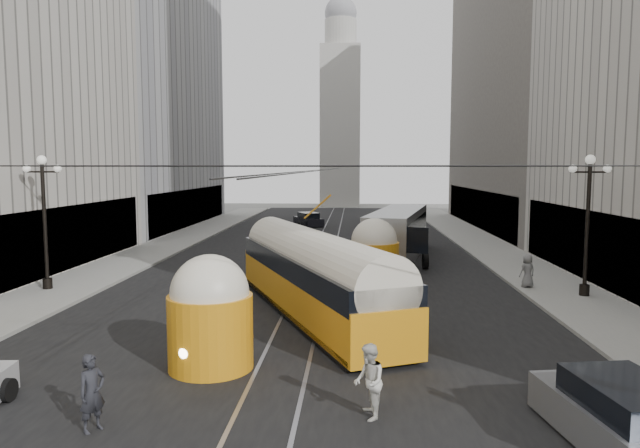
# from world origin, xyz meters

# --- Properties ---
(road) EXTENTS (20.00, 85.00, 0.02)m
(road) POSITION_xyz_m (0.00, 32.50, 0.00)
(road) COLOR black
(road) RESTS_ON ground
(sidewalk_left) EXTENTS (4.00, 72.00, 0.15)m
(sidewalk_left) POSITION_xyz_m (-12.00, 36.00, 0.07)
(sidewalk_left) COLOR gray
(sidewalk_left) RESTS_ON ground
(sidewalk_right) EXTENTS (4.00, 72.00, 0.15)m
(sidewalk_right) POSITION_xyz_m (12.00, 36.00, 0.07)
(sidewalk_right) COLOR gray
(sidewalk_right) RESTS_ON ground
(rail_left) EXTENTS (0.12, 85.00, 0.04)m
(rail_left) POSITION_xyz_m (-0.75, 32.50, 0.00)
(rail_left) COLOR gray
(rail_left) RESTS_ON ground
(rail_right) EXTENTS (0.12, 85.00, 0.04)m
(rail_right) POSITION_xyz_m (0.75, 32.50, 0.00)
(rail_right) COLOR gray
(rail_right) RESTS_ON ground
(building_left_far) EXTENTS (12.60, 28.60, 28.60)m
(building_left_far) POSITION_xyz_m (-19.99, 48.00, 14.31)
(building_left_far) COLOR #999999
(building_left_far) RESTS_ON ground
(building_right_far) EXTENTS (12.60, 32.60, 32.60)m
(building_right_far) POSITION_xyz_m (20.00, 48.00, 16.31)
(building_right_far) COLOR #514C47
(building_right_far) RESTS_ON ground
(distant_tower) EXTENTS (6.00, 6.00, 31.36)m
(distant_tower) POSITION_xyz_m (0.00, 80.00, 14.97)
(distant_tower) COLOR #B2AFA8
(distant_tower) RESTS_ON ground
(lamppost_left_mid) EXTENTS (1.86, 0.44, 6.37)m
(lamppost_left_mid) POSITION_xyz_m (-12.60, 18.00, 3.74)
(lamppost_left_mid) COLOR black
(lamppost_left_mid) RESTS_ON sidewalk_left
(lamppost_right_mid) EXTENTS (1.86, 0.44, 6.37)m
(lamppost_right_mid) POSITION_xyz_m (12.60, 18.00, 3.74)
(lamppost_right_mid) COLOR black
(lamppost_right_mid) RESTS_ON sidewalk_right
(catenary) EXTENTS (25.00, 72.00, 0.23)m
(catenary) POSITION_xyz_m (0.12, 31.49, 5.88)
(catenary) COLOR black
(catenary) RESTS_ON ground
(streetcar) EXTENTS (7.77, 14.74, 3.47)m
(streetcar) POSITION_xyz_m (0.50, 14.21, 1.70)
(streetcar) COLOR orange
(streetcar) RESTS_ON ground
(city_bus) EXTENTS (5.15, 12.81, 3.16)m
(city_bus) POSITION_xyz_m (5.02, 29.38, 1.73)
(city_bus) COLOR gray
(city_bus) RESTS_ON ground
(sedan_grey) EXTENTS (2.73, 5.10, 1.53)m
(sedan_grey) POSITION_xyz_m (7.81, 3.58, 0.69)
(sedan_grey) COLOR #5D5F62
(sedan_grey) RESTS_ON ground
(sedan_white_far) EXTENTS (3.17, 4.82, 1.41)m
(sedan_white_far) POSITION_xyz_m (5.42, 43.22, 0.64)
(sedan_white_far) COLOR silver
(sedan_white_far) RESTS_ON ground
(sedan_dark_far) EXTENTS (3.45, 4.70, 1.37)m
(sedan_dark_far) POSITION_xyz_m (-2.49, 49.38, 0.62)
(sedan_dark_far) COLOR black
(sedan_dark_far) RESTS_ON ground
(pedestrian_crossing_a) EXTENTS (0.71, 0.78, 1.79)m
(pedestrian_crossing_a) POSITION_xyz_m (-3.79, 3.94, 0.89)
(pedestrian_crossing_a) COLOR #222227
(pedestrian_crossing_a) RESTS_ON ground
(pedestrian_crossing_b) EXTENTS (0.79, 0.96, 1.80)m
(pedestrian_crossing_b) POSITION_xyz_m (2.47, 4.97, 0.90)
(pedestrian_crossing_b) COLOR silver
(pedestrian_crossing_b) RESTS_ON ground
(pedestrian_sidewalk_right) EXTENTS (0.90, 0.72, 1.61)m
(pedestrian_sidewalk_right) POSITION_xyz_m (10.54, 19.66, 0.96)
(pedestrian_sidewalk_right) COLOR slate
(pedestrian_sidewalk_right) RESTS_ON sidewalk_right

